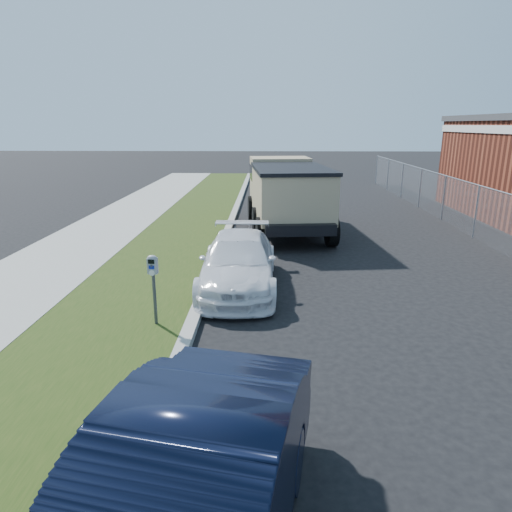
{
  "coord_description": "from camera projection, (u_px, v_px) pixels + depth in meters",
  "views": [
    {
      "loc": [
        -1.15,
        -8.62,
        3.79
      ],
      "look_at": [
        -1.4,
        1.0,
        1.0
      ],
      "focal_mm": 32.0,
      "sensor_mm": 36.0,
      "label": 1
    }
  ],
  "objects": [
    {
      "name": "white_wagon",
      "position": [
        239.0,
        262.0,
        10.86
      ],
      "size": [
        1.8,
        4.33,
        1.25
      ],
      "primitive_type": "imported",
      "rotation": [
        0.0,
        0.0,
        0.01
      ],
      "color": "white",
      "rests_on": "ground"
    },
    {
      "name": "parking_meter",
      "position": [
        153.0,
        275.0,
        8.43
      ],
      "size": [
        0.2,
        0.14,
        1.36
      ],
      "rotation": [
        0.0,
        0.0,
        -0.1
      ],
      "color": "#3F4247",
      "rests_on": "ground"
    },
    {
      "name": "streetside",
      "position": [
        90.0,
        280.0,
        11.35
      ],
      "size": [
        6.12,
        50.0,
        0.15
      ],
      "color": "gray",
      "rests_on": "ground"
    },
    {
      "name": "chainlink_fence",
      "position": [
        478.0,
        201.0,
        15.52
      ],
      "size": [
        0.06,
        30.06,
        30.0
      ],
      "color": "slate",
      "rests_on": "ground"
    },
    {
      "name": "dump_truck",
      "position": [
        286.0,
        192.0,
        16.74
      ],
      "size": [
        3.11,
        6.61,
        2.51
      ],
      "rotation": [
        0.0,
        0.0,
        0.1
      ],
      "color": "black",
      "rests_on": "ground"
    },
    {
      "name": "ground",
      "position": [
        323.0,
        317.0,
        9.3
      ],
      "size": [
        120.0,
        120.0,
        0.0
      ],
      "primitive_type": "plane",
      "color": "black",
      "rests_on": "ground"
    }
  ]
}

